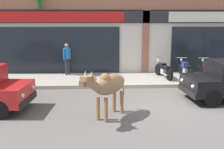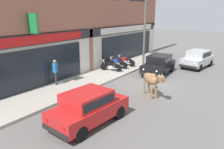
# 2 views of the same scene
# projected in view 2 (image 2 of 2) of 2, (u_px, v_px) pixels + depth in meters

# --- Properties ---
(ground_plane) EXTENTS (90.00, 90.00, 0.00)m
(ground_plane) POSITION_uv_depth(u_px,v_px,m) (149.00, 83.00, 14.66)
(ground_plane) COLOR #605E5B
(sidewalk) EXTENTS (19.00, 2.82, 0.15)m
(sidewalk) POSITION_uv_depth(u_px,v_px,m) (106.00, 74.00, 16.64)
(sidewalk) COLOR #A8A093
(sidewalk) RESTS_ON ground
(shop_building) EXTENTS (23.00, 1.40, 10.22)m
(shop_building) POSITION_uv_depth(u_px,v_px,m) (87.00, 8.00, 16.23)
(shop_building) COLOR #9E604C
(shop_building) RESTS_ON ground
(cow) EXTENTS (1.48, 1.84, 1.61)m
(cow) POSITION_uv_depth(u_px,v_px,m) (151.00, 80.00, 12.03)
(cow) COLOR #936B47
(cow) RESTS_ON ground
(car_0) EXTENTS (3.70, 1.86, 1.46)m
(car_0) POSITION_uv_depth(u_px,v_px,m) (159.00, 64.00, 16.65)
(car_0) COLOR black
(car_0) RESTS_ON ground
(car_1) EXTENTS (3.71, 1.87, 1.46)m
(car_1) POSITION_uv_depth(u_px,v_px,m) (88.00, 106.00, 9.11)
(car_1) COLOR black
(car_1) RESTS_ON ground
(car_2) EXTENTS (3.76, 2.07, 1.46)m
(car_2) POSITION_uv_depth(u_px,v_px,m) (198.00, 58.00, 18.64)
(car_2) COLOR black
(car_2) RESTS_ON ground
(motorcycle_0) EXTENTS (0.62, 1.79, 0.88)m
(motorcycle_0) POSITION_uv_depth(u_px,v_px,m) (111.00, 66.00, 17.02)
(motorcycle_0) COLOR black
(motorcycle_0) RESTS_ON sidewalk
(motorcycle_1) EXTENTS (0.52, 1.81, 0.88)m
(motorcycle_1) POSITION_uv_depth(u_px,v_px,m) (118.00, 63.00, 17.97)
(motorcycle_1) COLOR black
(motorcycle_1) RESTS_ON sidewalk
(motorcycle_2) EXTENTS (0.52, 1.81, 0.88)m
(motorcycle_2) POSITION_uv_depth(u_px,v_px,m) (126.00, 61.00, 18.72)
(motorcycle_2) COLOR black
(motorcycle_2) RESTS_ON sidewalk
(pedestrian) EXTENTS (0.34, 0.41, 1.60)m
(pedestrian) POSITION_uv_depth(u_px,v_px,m) (55.00, 69.00, 13.65)
(pedestrian) COLOR #2D2D33
(pedestrian) RESTS_ON sidewalk
(utility_pole) EXTENTS (0.18, 0.18, 5.49)m
(utility_pole) POSITION_uv_depth(u_px,v_px,m) (145.00, 33.00, 18.42)
(utility_pole) COLOR #595651
(utility_pole) RESTS_ON sidewalk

